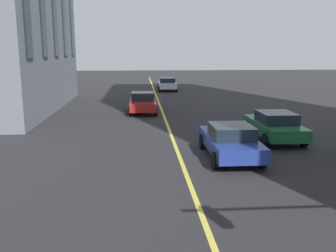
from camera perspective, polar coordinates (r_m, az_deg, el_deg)
name	(u,v)px	position (r m, az deg, el deg)	size (l,w,h in m)	color
lane_centre_line	(168,127)	(20.99, 0.03, -0.17)	(80.00, 0.16, 0.01)	#D8C64C
car_white_oncoming	(167,84)	(40.27, -0.15, 6.47)	(4.40, 1.95, 1.37)	silver
car_red_mid	(143,103)	(25.91, -3.89, 3.61)	(3.90, 1.89, 1.40)	#B21E1E
car_green_far	(275,125)	(18.69, 16.00, 0.10)	(4.40, 1.95, 1.37)	#1E6038
car_blue_parked_b	(230,141)	(15.16, 9.49, -2.21)	(4.40, 1.95, 1.37)	navy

